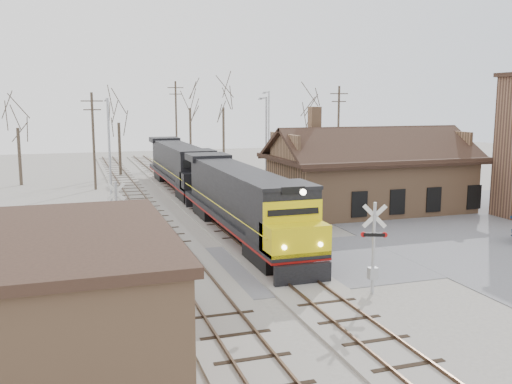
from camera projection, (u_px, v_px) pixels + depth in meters
ground at (277, 266)px, 29.17m from camera, size 140.00×140.00×0.00m
road at (277, 265)px, 29.17m from camera, size 60.00×9.00×0.03m
parking_lot at (506, 225)px, 38.47m from camera, size 22.00×26.00×0.03m
track_main at (208, 211)px, 43.23m from camera, size 3.40×90.00×0.24m
track_siding at (149, 215)px, 41.84m from camera, size 3.40×90.00×0.24m
depot at (369, 179)px, 43.74m from camera, size 15.20×9.31×7.90m
locomotive_lead at (243, 202)px, 34.33m from camera, size 2.97×19.90×4.42m
locomotive_trailing at (180, 166)px, 53.25m from camera, size 2.97×19.90×4.18m
crossbuck_near at (373, 251)px, 24.71m from camera, size 1.11×0.50×4.06m
crossbuck_far at (117, 219)px, 31.66m from camera, size 1.11×0.38×3.97m
streetlight_a at (109, 148)px, 42.80m from camera, size 0.25×2.04×8.54m
streetlight_b at (266, 140)px, 50.46m from camera, size 0.25×2.04×8.68m
streetlight_c at (268, 130)px, 62.19m from camera, size 0.25×2.04×9.36m
utility_pole_a at (94, 139)px, 53.32m from camera, size 2.00×0.24×9.12m
utility_pole_b at (176, 123)px, 71.83m from camera, size 2.00×0.24×10.75m
utility_pole_c at (338, 132)px, 59.52m from camera, size 2.00×0.24×9.86m
tree_a at (17, 118)px, 55.97m from camera, size 3.80×3.80×9.31m
tree_b at (118, 114)px, 62.93m from camera, size 3.96×3.96×9.70m
tree_c at (190, 99)px, 76.42m from camera, size 4.91×4.91×12.02m
tree_d at (223, 98)px, 71.87m from camera, size 5.00×5.00×12.25m
tree_e at (311, 106)px, 70.79m from camera, size 4.42×4.42×10.83m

